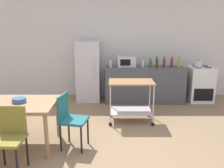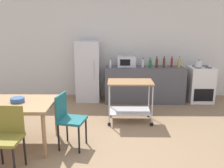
{
  "view_description": "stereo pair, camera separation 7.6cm",
  "coord_description": "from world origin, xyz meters",
  "px_view_note": "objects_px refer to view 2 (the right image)",
  "views": [
    {
      "loc": [
        0.07,
        -3.55,
        1.97
      ],
      "look_at": [
        0.09,
        1.2,
        0.8
      ],
      "focal_mm": 39.3,
      "sensor_mm": 36.0,
      "label": 1
    },
    {
      "loc": [
        0.14,
        -3.55,
        1.97
      ],
      "look_at": [
        0.09,
        1.2,
        0.8
      ],
      "focal_mm": 39.3,
      "sensor_mm": 36.0,
      "label": 2
    }
  ],
  "objects_px": {
    "bottle_wine": "(150,64)",
    "fruit_bowl": "(17,100)",
    "dining_table": "(7,107)",
    "bottle_hot_sauce": "(164,63)",
    "bottle_sparkling_water": "(157,63)",
    "refrigerator": "(88,71)",
    "bottle_soy_sauce": "(179,63)",
    "stove_oven": "(200,84)",
    "microwave": "(126,61)",
    "kitchen_cart": "(130,95)",
    "bottle_soda": "(143,64)",
    "chair_olive": "(7,134)",
    "bottle_vinegar": "(110,64)",
    "kettle": "(199,64)",
    "bottle_sesame_oil": "(172,63)",
    "chair_teal": "(68,117)"
  },
  "relations": [
    {
      "from": "bottle_sesame_oil",
      "to": "kettle",
      "type": "relative_size",
      "value": 1.14
    },
    {
      "from": "refrigerator",
      "to": "kitchen_cart",
      "type": "distance_m",
      "value": 1.79
    },
    {
      "from": "bottle_soy_sauce",
      "to": "microwave",
      "type": "bearing_deg",
      "value": 173.83
    },
    {
      "from": "dining_table",
      "to": "bottle_hot_sauce",
      "type": "relative_size",
      "value": 5.23
    },
    {
      "from": "refrigerator",
      "to": "microwave",
      "type": "xyz_separation_m",
      "value": [
        0.99,
        -0.01,
        0.25
      ]
    },
    {
      "from": "kettle",
      "to": "bottle_soy_sauce",
      "type": "bearing_deg",
      "value": 176.14
    },
    {
      "from": "bottle_hot_sauce",
      "to": "fruit_bowl",
      "type": "distance_m",
      "value": 3.65
    },
    {
      "from": "bottle_wine",
      "to": "bottle_sparkling_water",
      "type": "bearing_deg",
      "value": 10.36
    },
    {
      "from": "stove_oven",
      "to": "bottle_sparkling_water",
      "type": "bearing_deg",
      "value": -176.4
    },
    {
      "from": "dining_table",
      "to": "bottle_wine",
      "type": "relative_size",
      "value": 5.9
    },
    {
      "from": "dining_table",
      "to": "fruit_bowl",
      "type": "distance_m",
      "value": 0.21
    },
    {
      "from": "stove_oven",
      "to": "fruit_bowl",
      "type": "bearing_deg",
      "value": -146.98
    },
    {
      "from": "chair_olive",
      "to": "refrigerator",
      "type": "relative_size",
      "value": 0.57
    },
    {
      "from": "chair_olive",
      "to": "bottle_vinegar",
      "type": "relative_size",
      "value": 3.93
    },
    {
      "from": "kitchen_cart",
      "to": "bottle_vinegar",
      "type": "relative_size",
      "value": 4.02
    },
    {
      "from": "bottle_sparkling_water",
      "to": "refrigerator",
      "type": "bearing_deg",
      "value": 174.94
    },
    {
      "from": "bottle_soy_sauce",
      "to": "fruit_bowl",
      "type": "bearing_deg",
      "value": -143.07
    },
    {
      "from": "chair_olive",
      "to": "bottle_soda",
      "type": "relative_size",
      "value": 4.01
    },
    {
      "from": "bottle_vinegar",
      "to": "bottle_wine",
      "type": "bearing_deg",
      "value": -1.62
    },
    {
      "from": "microwave",
      "to": "bottle_hot_sauce",
      "type": "height_order",
      "value": "bottle_hot_sauce"
    },
    {
      "from": "kitchen_cart",
      "to": "fruit_bowl",
      "type": "height_order",
      "value": "kitchen_cart"
    },
    {
      "from": "chair_olive",
      "to": "refrigerator",
      "type": "xyz_separation_m",
      "value": [
        0.76,
        3.22,
        0.26
      ]
    },
    {
      "from": "chair_olive",
      "to": "kitchen_cart",
      "type": "xyz_separation_m",
      "value": [
        1.76,
        1.75,
        0.05
      ]
    },
    {
      "from": "dining_table",
      "to": "chair_olive",
      "type": "bearing_deg",
      "value": -67.29
    },
    {
      "from": "bottle_wine",
      "to": "bottle_soy_sauce",
      "type": "relative_size",
      "value": 0.92
    },
    {
      "from": "kitchen_cart",
      "to": "bottle_soda",
      "type": "distance_m",
      "value": 1.48
    },
    {
      "from": "stove_oven",
      "to": "bottle_soy_sauce",
      "type": "bearing_deg",
      "value": -173.67
    },
    {
      "from": "microwave",
      "to": "bottle_soy_sauce",
      "type": "relative_size",
      "value": 1.67
    },
    {
      "from": "chair_olive",
      "to": "kettle",
      "type": "relative_size",
      "value": 3.71
    },
    {
      "from": "dining_table",
      "to": "chair_olive",
      "type": "height_order",
      "value": "chair_olive"
    },
    {
      "from": "chair_teal",
      "to": "bottle_sparkling_water",
      "type": "relative_size",
      "value": 3.18
    },
    {
      "from": "bottle_vinegar",
      "to": "bottle_soy_sauce",
      "type": "height_order",
      "value": "bottle_soy_sauce"
    },
    {
      "from": "kitchen_cart",
      "to": "microwave",
      "type": "bearing_deg",
      "value": 90.55
    },
    {
      "from": "bottle_vinegar",
      "to": "bottle_hot_sauce",
      "type": "relative_size",
      "value": 0.79
    },
    {
      "from": "stove_oven",
      "to": "bottle_sesame_oil",
      "type": "height_order",
      "value": "bottle_sesame_oil"
    },
    {
      "from": "bottle_soy_sauce",
      "to": "bottle_sesame_oil",
      "type": "bearing_deg",
      "value": 161.01
    },
    {
      "from": "bottle_vinegar",
      "to": "fruit_bowl",
      "type": "relative_size",
      "value": 1.03
    },
    {
      "from": "chair_olive",
      "to": "kettle",
      "type": "xyz_separation_m",
      "value": [
        3.54,
        3.04,
        0.48
      ]
    },
    {
      "from": "kitchen_cart",
      "to": "bottle_vinegar",
      "type": "distance_m",
      "value": 1.44
    },
    {
      "from": "microwave",
      "to": "bottle_sparkling_water",
      "type": "height_order",
      "value": "bottle_sparkling_water"
    },
    {
      "from": "chair_olive",
      "to": "bottle_hot_sauce",
      "type": "height_order",
      "value": "bottle_hot_sauce"
    },
    {
      "from": "refrigerator",
      "to": "bottle_soda",
      "type": "height_order",
      "value": "refrigerator"
    },
    {
      "from": "chair_olive",
      "to": "bottle_vinegar",
      "type": "xyz_separation_m",
      "value": [
        1.34,
        3.06,
        0.47
      ]
    },
    {
      "from": "bottle_soy_sauce",
      "to": "fruit_bowl",
      "type": "xyz_separation_m",
      "value": [
        -3.17,
        -2.38,
        -0.23
      ]
    },
    {
      "from": "bottle_vinegar",
      "to": "fruit_bowl",
      "type": "xyz_separation_m",
      "value": [
        -1.44,
        -2.37,
        -0.21
      ]
    },
    {
      "from": "bottle_wine",
      "to": "fruit_bowl",
      "type": "relative_size",
      "value": 1.16
    },
    {
      "from": "chair_teal",
      "to": "bottle_soda",
      "type": "height_order",
      "value": "bottle_soda"
    },
    {
      "from": "bottle_wine",
      "to": "kettle",
      "type": "xyz_separation_m",
      "value": [
        1.21,
        0.0,
        -0.0
      ]
    },
    {
      "from": "chair_teal",
      "to": "fruit_bowl",
      "type": "xyz_separation_m",
      "value": [
        -0.81,
        0.05,
        0.27
      ]
    },
    {
      "from": "bottle_soy_sauce",
      "to": "bottle_hot_sauce",
      "type": "bearing_deg",
      "value": -176.24
    }
  ]
}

